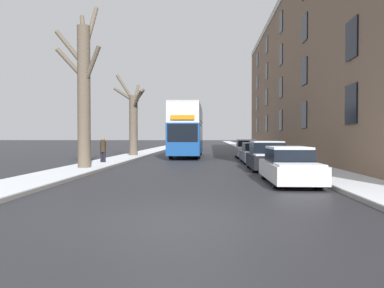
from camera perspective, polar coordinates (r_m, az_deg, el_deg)
ground_plane at (r=8.15m, az=-2.45°, el=-11.46°), size 320.00×320.00×0.00m
sidewalk_left at (r=61.31m, az=-3.52°, el=-0.40°), size 2.37×130.00×0.16m
sidewalk_right at (r=61.17m, az=7.69°, el=-0.41°), size 2.37×130.00×0.16m
terrace_facade_right at (r=36.44m, az=20.51°, el=9.93°), size 9.10×48.17×14.73m
bare_tree_left_0 at (r=20.49m, az=-16.20°, el=8.05°), size 2.97×2.56×9.03m
bare_tree_left_1 at (r=32.57m, az=-8.97°, el=3.72°), size 3.16×3.50×7.21m
double_decker_bus at (r=32.65m, az=-0.75°, el=2.44°), size 2.51×10.99×4.43m
parked_car_0 at (r=14.62m, az=14.60°, el=-3.32°), size 1.71×4.47×1.39m
parked_car_1 at (r=20.08m, az=11.35°, el=-1.93°), size 1.85×4.27×1.53m
parked_car_2 at (r=25.33m, az=9.55°, el=-1.43°), size 1.72×4.45×1.36m
parked_car_3 at (r=31.24m, az=8.26°, el=-0.82°), size 1.70×4.00×1.52m
oncoming_van at (r=52.39m, az=-0.66°, el=0.52°), size 2.10×4.94×2.14m
pedestrian_left_sidewalk at (r=24.06m, az=-13.40°, el=-0.86°), size 0.37×0.37×1.70m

